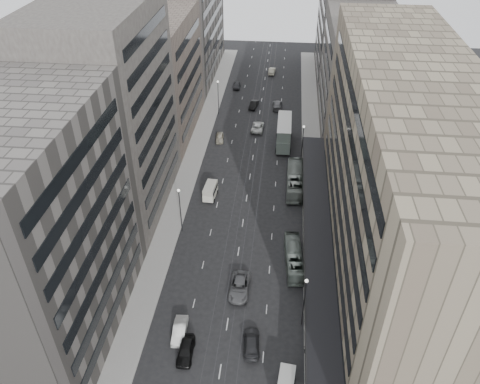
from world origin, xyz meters
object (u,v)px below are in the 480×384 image
at_px(bus_near, 294,258).
at_px(sedan_2, 239,287).
at_px(sedan_1, 180,330).
at_px(bus_far, 295,180).
at_px(pedestrian, 306,348).
at_px(panel_van, 210,191).
at_px(double_decker, 284,132).
at_px(sedan_0, 186,350).

bearing_deg(bus_near, sedan_2, 34.32).
height_order(sedan_1, sedan_2, sedan_2).
relative_size(bus_far, pedestrian, 6.31).
relative_size(bus_near, pedestrian, 5.17).
xyz_separation_m(bus_near, panel_van, (-14.99, 15.58, 0.09)).
xyz_separation_m(bus_far, panel_van, (-14.95, -4.66, -0.21)).
distance_m(double_decker, pedestrian, 51.50).
xyz_separation_m(bus_near, sedan_2, (-7.51, -6.10, -0.54)).
relative_size(sedan_1, pedestrian, 2.44).
bearing_deg(bus_far, sedan_1, 67.68).
distance_m(bus_near, sedan_2, 9.69).
xyz_separation_m(sedan_1, sedan_2, (6.83, 8.14, 0.06)).
height_order(sedan_0, pedestrian, pedestrian).
distance_m(sedan_1, pedestrian, 16.09).
distance_m(sedan_0, pedestrian, 14.77).
bearing_deg(sedan_2, pedestrian, -44.54).
bearing_deg(sedan_1, sedan_0, -67.29).
xyz_separation_m(panel_van, sedan_2, (7.48, -21.68, -0.62)).
bearing_deg(double_decker, panel_van, -121.76).
bearing_deg(bus_far, bus_near, 90.30).
distance_m(bus_near, double_decker, 35.96).
bearing_deg(sedan_2, sedan_0, -115.60).
height_order(sedan_0, sedan_2, sedan_2).
bearing_deg(double_decker, sedan_2, -96.90).
distance_m(bus_near, sedan_1, 20.21).
height_order(sedan_2, pedestrian, pedestrian).
distance_m(bus_far, panel_van, 15.66).
bearing_deg(sedan_1, pedestrian, -7.24).
xyz_separation_m(bus_near, double_decker, (-2.48, 35.83, 1.63)).
relative_size(panel_van, sedan_1, 0.93).
bearing_deg(panel_van, sedan_0, -82.06).
relative_size(double_decker, sedan_0, 2.17).
bearing_deg(sedan_0, sedan_1, 114.64).
relative_size(double_decker, panel_van, 2.36).
xyz_separation_m(bus_far, pedestrian, (1.73, -35.70, -0.56)).
distance_m(panel_van, sedan_1, 29.83).
height_order(bus_near, pedestrian, bus_near).
bearing_deg(panel_van, bus_far, 21.74).
relative_size(bus_near, sedan_1, 2.12).
xyz_separation_m(bus_near, sedan_1, (-14.34, -14.23, -0.60)).
height_order(bus_near, sedan_0, bus_near).
bearing_deg(pedestrian, sedan_0, -16.80).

